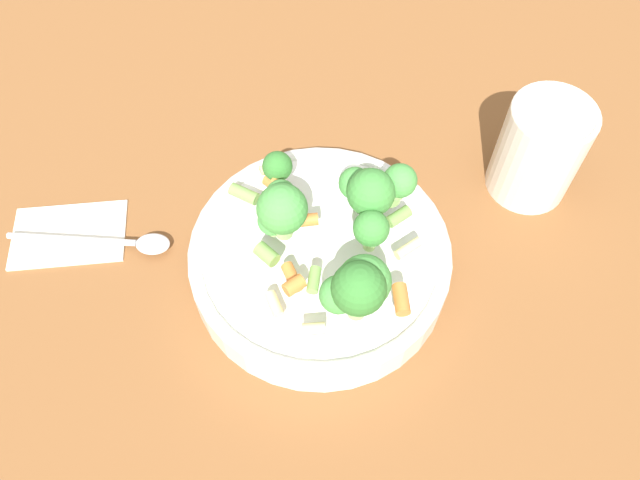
{
  "coord_description": "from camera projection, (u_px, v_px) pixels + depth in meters",
  "views": [
    {
      "loc": [
        0.17,
        -0.27,
        0.57
      ],
      "look_at": [
        0.0,
        0.0,
        0.06
      ],
      "focal_mm": 35.0,
      "sensor_mm": 36.0,
      "label": 1
    }
  ],
  "objects": [
    {
      "name": "ground_plane",
      "position": [
        320.0,
        271.0,
        0.65
      ],
      "size": [
        3.0,
        3.0,
        0.0
      ],
      "primitive_type": "plane",
      "color": "brown"
    },
    {
      "name": "bowl",
      "position": [
        320.0,
        258.0,
        0.63
      ],
      "size": [
        0.26,
        0.26,
        0.05
      ],
      "color": "white",
      "rests_on": "ground_plane"
    },
    {
      "name": "pasta_salad",
      "position": [
        338.0,
        234.0,
        0.56
      ],
      "size": [
        0.22,
        0.18,
        0.08
      ],
      "color": "#8CB766",
      "rests_on": "bowl"
    },
    {
      "name": "cup",
      "position": [
        540.0,
        149.0,
        0.66
      ],
      "size": [
        0.09,
        0.09,
        0.12
      ],
      "color": "silver",
      "rests_on": "ground_plane"
    },
    {
      "name": "napkin",
      "position": [
        69.0,
        234.0,
        0.67
      ],
      "size": [
        0.14,
        0.14,
        0.01
      ],
      "color": "white",
      "rests_on": "ground_plane"
    },
    {
      "name": "spoon",
      "position": [
        119.0,
        242.0,
        0.65
      ],
      "size": [
        0.16,
        0.1,
        0.01
      ],
      "rotation": [
        0.0,
        0.0,
        6.77
      ],
      "color": "silver",
      "rests_on": "napkin"
    }
  ]
}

